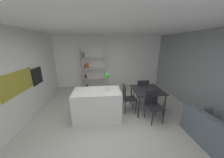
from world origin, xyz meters
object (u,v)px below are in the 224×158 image
object	(u,v)px
kitchen_island	(97,105)
dining_chair_island_side	(127,96)
dining_table	(147,92)
dining_chair_near	(153,103)
open_bookshelf	(92,69)
dining_chair_far	(142,89)
potted_plant_on_island	(107,80)
built_in_oven	(37,76)

from	to	relation	value
kitchen_island	dining_chair_island_side	size ratio (longest dim) A/B	1.47
dining_table	kitchen_island	bearing A→B (deg)	-169.95
dining_chair_near	open_bookshelf	bearing A→B (deg)	116.47
dining_chair_far	potted_plant_on_island	bearing A→B (deg)	28.70
kitchen_island	open_bookshelf	size ratio (longest dim) A/B	0.65
kitchen_island	open_bookshelf	world-z (taller)	open_bookshelf
potted_plant_on_island	built_in_oven	bearing A→B (deg)	159.79
dining_table	dining_chair_near	bearing A→B (deg)	-91.55
dining_table	dining_chair_far	xyz separation A→B (m)	(0.00, 0.51, -0.12)
dining_chair_near	dining_chair_far	xyz separation A→B (m)	(0.02, 1.03, 0.02)
open_bookshelf	dining_chair_near	world-z (taller)	open_bookshelf
open_bookshelf	dining_chair_near	size ratio (longest dim) A/B	2.37
potted_plant_on_island	dining_chair_far	world-z (taller)	potted_plant_on_island
kitchen_island	potted_plant_on_island	size ratio (longest dim) A/B	2.65
potted_plant_on_island	dining_chair_far	bearing A→B (deg)	29.96
dining_chair_island_side	dining_chair_near	bearing A→B (deg)	-127.42
kitchen_island	dining_table	distance (m)	1.72
built_in_oven	open_bookshelf	distance (m)	2.46
built_in_oven	dining_chair_far	bearing A→B (deg)	-1.28
potted_plant_on_island	dining_table	distance (m)	1.49
potted_plant_on_island	dining_chair_far	distance (m)	1.71
built_in_oven	dining_chair_island_side	xyz separation A→B (m)	(3.04, -0.60, -0.63)
dining_chair_near	dining_chair_far	distance (m)	1.03
dining_table	dining_chair_island_side	bearing A→B (deg)	-180.00
dining_chair_near	dining_chair_island_side	bearing A→B (deg)	134.30
potted_plant_on_island	dining_chair_island_side	size ratio (longest dim) A/B	0.55
built_in_oven	dining_chair_near	xyz separation A→B (m)	(3.72, -1.12, -0.63)
kitchen_island	dining_chair_near	distance (m)	1.68
kitchen_island	dining_chair_island_side	distance (m)	1.03
dining_chair_near	dining_chair_island_side	xyz separation A→B (m)	(-0.68, 0.52, 0.01)
dining_chair_near	dining_chair_island_side	distance (m)	0.86
kitchen_island	dining_chair_near	bearing A→B (deg)	-7.65
built_in_oven	dining_table	world-z (taller)	built_in_oven
potted_plant_on_island	open_bookshelf	distance (m)	2.69
dining_chair_near	dining_chair_far	size ratio (longest dim) A/B	0.95
open_bookshelf	dining_chair_island_side	size ratio (longest dim) A/B	2.28
built_in_oven	dining_chair_far	distance (m)	3.79
dining_chair_near	built_in_oven	bearing A→B (deg)	155.00
dining_chair_near	potted_plant_on_island	bearing A→B (deg)	161.43
dining_table	dining_chair_near	distance (m)	0.54
dining_table	dining_chair_island_side	world-z (taller)	dining_chair_island_side
built_in_oven	open_bookshelf	size ratio (longest dim) A/B	0.27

